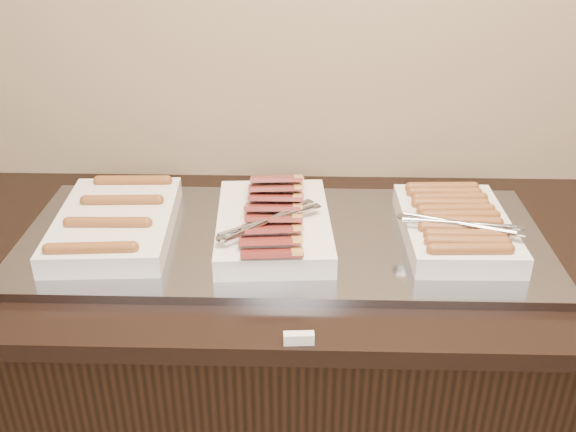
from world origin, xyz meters
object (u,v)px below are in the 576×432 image
object	(u,v)px
dish_center	(273,223)
dish_left	(116,222)
warming_tray	(283,239)
dish_right	(456,225)
counter	(286,388)

from	to	relation	value
dish_center	dish_left	bearing A→B (deg)	175.68
warming_tray	dish_center	xyz separation A→B (m)	(-0.02, -0.00, 0.04)
dish_center	dish_right	xyz separation A→B (m)	(0.41, -0.00, 0.00)
warming_tray	dish_right	distance (m)	0.39
dish_right	dish_left	bearing A→B (deg)	178.90
dish_center	dish_right	bearing A→B (deg)	-3.79
warming_tray	dish_left	bearing A→B (deg)	180.00
counter	warming_tray	world-z (taller)	warming_tray
warming_tray	dish_center	bearing A→B (deg)	-170.90
dish_center	dish_right	world-z (taller)	dish_center
counter	warming_tray	xyz separation A→B (m)	(-0.01, 0.00, 0.46)
dish_left	dish_center	distance (m)	0.36
dish_left	dish_center	bearing A→B (deg)	-4.05
warming_tray	dish_center	distance (m)	0.05
dish_left	dish_right	xyz separation A→B (m)	(0.78, -0.00, 0.01)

